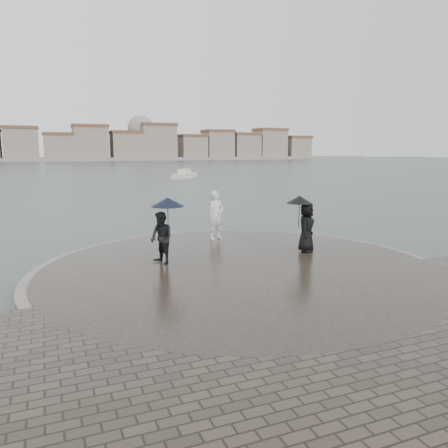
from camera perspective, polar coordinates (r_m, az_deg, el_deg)
name	(u,v)px	position (r m, az deg, el deg)	size (l,w,h in m)	color
ground	(302,317)	(10.56, 10.17, -11.87)	(400.00, 400.00, 0.00)	#2B3835
kerb_ring	(240,272)	(13.43, 2.12, -6.30)	(12.50, 12.50, 0.32)	gray
quay_tip	(240,271)	(13.42, 2.12, -6.21)	(11.90, 11.90, 0.36)	#2D261E
statue	(216,215)	(17.16, -1.03, 1.16)	(0.70, 0.46, 1.91)	white
visitor_left	(163,227)	(13.59, -7.94, -0.42)	(1.21, 1.12, 2.04)	black
visitor_right	(305,221)	(15.25, 10.52, 0.37)	(1.20, 1.05, 1.95)	black
far_skyline	(39,145)	(168.97, -22.98, 9.47)	(260.00, 20.00, 37.00)	gray
boats	(78,182)	(51.53, -18.56, 5.27)	(34.19, 17.34, 1.50)	silver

